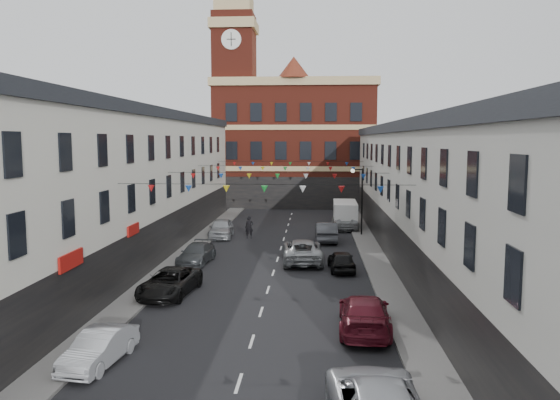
% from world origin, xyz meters
% --- Properties ---
extents(ground, '(160.00, 160.00, 0.00)m').
position_xyz_m(ground, '(0.00, 0.00, 0.00)').
color(ground, black).
rests_on(ground, ground).
extents(pavement_left, '(1.80, 64.00, 0.15)m').
position_xyz_m(pavement_left, '(-6.90, 2.00, 0.07)').
color(pavement_left, '#605E5B').
rests_on(pavement_left, ground).
extents(pavement_right, '(1.80, 64.00, 0.15)m').
position_xyz_m(pavement_right, '(6.90, 2.00, 0.07)').
color(pavement_right, '#605E5B').
rests_on(pavement_right, ground).
extents(terrace_left, '(8.40, 56.00, 10.70)m').
position_xyz_m(terrace_left, '(-11.78, 1.00, 5.35)').
color(terrace_left, silver).
rests_on(terrace_left, ground).
extents(terrace_right, '(8.40, 56.00, 9.70)m').
position_xyz_m(terrace_right, '(11.78, 1.00, 4.85)').
color(terrace_right, '#B3B1A7').
rests_on(terrace_right, ground).
extents(civic_building, '(20.60, 13.30, 18.50)m').
position_xyz_m(civic_building, '(0.00, 37.95, 8.14)').
color(civic_building, maroon).
rests_on(civic_building, ground).
extents(clock_tower, '(5.60, 5.60, 30.00)m').
position_xyz_m(clock_tower, '(-7.50, 35.00, 14.93)').
color(clock_tower, maroon).
rests_on(clock_tower, ground).
extents(distant_hill, '(40.00, 14.00, 10.00)m').
position_xyz_m(distant_hill, '(-4.00, 62.00, 5.00)').
color(distant_hill, '#294520').
rests_on(distant_hill, ground).
extents(street_lamp, '(1.10, 0.36, 6.00)m').
position_xyz_m(street_lamp, '(6.55, 14.00, 3.90)').
color(street_lamp, black).
rests_on(street_lamp, ground).
extents(car_left_b, '(1.93, 4.18, 1.33)m').
position_xyz_m(car_left_b, '(-5.50, -14.72, 0.66)').
color(car_left_b, silver).
rests_on(car_left_b, ground).
extents(car_left_c, '(2.93, 5.40, 1.44)m').
position_xyz_m(car_left_c, '(-5.29, -5.39, 0.72)').
color(car_left_c, black).
rests_on(car_left_c, ground).
extents(car_left_d, '(2.27, 4.78, 1.34)m').
position_xyz_m(car_left_d, '(-5.50, 2.39, 0.67)').
color(car_left_d, '#3C4043').
rests_on(car_left_d, ground).
extents(car_left_e, '(2.21, 4.91, 1.64)m').
position_xyz_m(car_left_e, '(-5.50, 12.47, 0.82)').
color(car_left_e, '#95989D').
rests_on(car_left_e, ground).
extents(car_right_c, '(2.53, 5.62, 1.60)m').
position_xyz_m(car_right_c, '(4.86, -10.38, 0.80)').
color(car_right_c, maroon).
rests_on(car_right_c, ground).
extents(car_right_d, '(1.84, 4.04, 1.34)m').
position_xyz_m(car_right_d, '(4.40, 0.87, 0.67)').
color(car_right_d, black).
rests_on(car_right_d, ground).
extents(car_right_e, '(1.89, 5.01, 1.63)m').
position_xyz_m(car_right_e, '(3.60, 11.25, 0.82)').
color(car_right_e, '#43444A').
rests_on(car_right_e, ground).
extents(car_right_f, '(2.37, 5.11, 1.42)m').
position_xyz_m(car_right_f, '(5.50, 17.58, 0.71)').
color(car_right_f, '#9D9EA1').
rests_on(car_right_f, ground).
extents(moving_car, '(3.02, 6.01, 1.63)m').
position_xyz_m(moving_car, '(1.80, 3.23, 0.82)').
color(moving_car, '#A2A5A9').
rests_on(moving_car, ground).
extents(white_van, '(2.29, 5.72, 2.51)m').
position_xyz_m(white_van, '(5.60, 18.75, 1.26)').
color(white_van, white).
rests_on(white_van, ground).
extents(pedestrian, '(0.75, 0.53, 1.94)m').
position_xyz_m(pedestrian, '(-3.00, 12.13, 0.97)').
color(pedestrian, black).
rests_on(pedestrian, ground).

